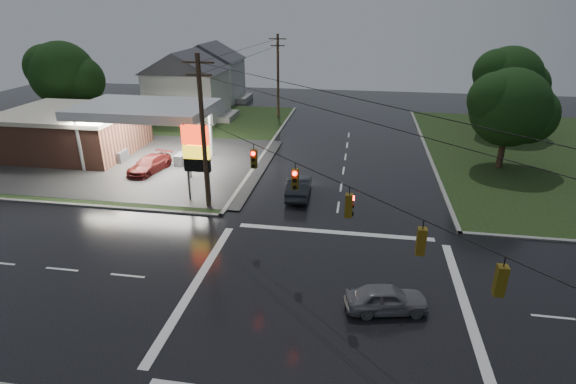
% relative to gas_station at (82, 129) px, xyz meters
% --- Properties ---
extents(ground, '(120.00, 120.00, 0.00)m').
position_rel_gas_station_xyz_m(ground, '(25.68, -19.70, -2.55)').
color(ground, black).
rests_on(ground, ground).
extents(grass_nw, '(36.00, 36.00, 0.08)m').
position_rel_gas_station_xyz_m(grass_nw, '(-0.32, 6.30, -2.51)').
color(grass_nw, black).
rests_on(grass_nw, ground).
extents(gas_station, '(26.20, 18.00, 5.60)m').
position_rel_gas_station_xyz_m(gas_station, '(0.00, 0.00, 0.00)').
color(gas_station, '#2D2D2D').
rests_on(gas_station, ground).
extents(pylon_sign, '(2.00, 0.35, 6.00)m').
position_rel_gas_station_xyz_m(pylon_sign, '(15.18, -9.20, 1.46)').
color(pylon_sign, '#59595E').
rests_on(pylon_sign, ground).
extents(utility_pole_nw, '(2.20, 0.32, 11.00)m').
position_rel_gas_station_xyz_m(utility_pole_nw, '(16.18, -10.20, 3.17)').
color(utility_pole_nw, '#382619').
rests_on(utility_pole_nw, ground).
extents(utility_pole_n, '(2.20, 0.32, 10.50)m').
position_rel_gas_station_xyz_m(utility_pole_n, '(16.18, 18.30, 2.92)').
color(utility_pole_n, '#382619').
rests_on(utility_pole_n, ground).
extents(traffic_signals, '(26.87, 26.87, 1.47)m').
position_rel_gas_station_xyz_m(traffic_signals, '(25.69, -19.72, 3.93)').
color(traffic_signals, black).
rests_on(traffic_signals, ground).
extents(house_near, '(11.05, 8.48, 8.60)m').
position_rel_gas_station_xyz_m(house_near, '(4.73, 16.30, 1.86)').
color(house_near, silver).
rests_on(house_near, ground).
extents(house_far, '(11.05, 8.48, 8.60)m').
position_rel_gas_station_xyz_m(house_far, '(3.73, 28.30, 1.86)').
color(house_far, silver).
rests_on(house_far, ground).
extents(tree_nw_behind, '(8.93, 7.60, 10.00)m').
position_rel_gas_station_xyz_m(tree_nw_behind, '(-8.17, 10.29, 3.63)').
color(tree_nw_behind, black).
rests_on(tree_nw_behind, ground).
extents(tree_ne_near, '(7.99, 6.80, 8.98)m').
position_rel_gas_station_xyz_m(tree_ne_near, '(39.82, 2.29, 3.01)').
color(tree_ne_near, black).
rests_on(tree_ne_near, ground).
extents(tree_ne_far, '(8.46, 7.20, 9.80)m').
position_rel_gas_station_xyz_m(tree_ne_far, '(42.83, 14.29, 3.63)').
color(tree_ne_far, black).
rests_on(tree_ne_far, ground).
extents(car_north, '(1.83, 4.81, 1.57)m').
position_rel_gas_station_xyz_m(car_north, '(22.48, -7.05, -1.76)').
color(car_north, black).
rests_on(car_north, ground).
extents(car_crossing, '(4.27, 2.40, 1.37)m').
position_rel_gas_station_xyz_m(car_crossing, '(28.72, -20.47, -1.86)').
color(car_crossing, slate).
rests_on(car_crossing, ground).
extents(car_pump, '(2.93, 5.22, 1.43)m').
position_rel_gas_station_xyz_m(car_pump, '(8.60, -3.88, -1.83)').
color(car_pump, '#541413').
rests_on(car_pump, ground).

